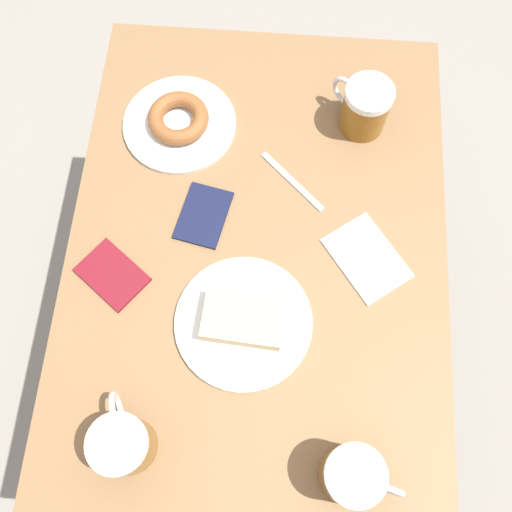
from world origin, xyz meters
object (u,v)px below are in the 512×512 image
object	(u,v)px
beer_mug_center	(365,107)
beer_mug_right	(123,443)
beer_mug_left	(352,476)
passport_near_edge	(204,215)
napkin_folded	(367,258)
plate_with_cake	(243,321)
fork	(292,181)
passport_far_edge	(112,275)
plate_with_donut	(179,121)

from	to	relation	value
beer_mug_center	beer_mug_right	size ratio (longest dim) A/B	0.89
beer_mug_left	passport_near_edge	size ratio (longest dim) A/B	0.96
beer_mug_right	passport_near_edge	xyz separation A→B (m)	(-0.08, -0.44, -0.05)
beer_mug_center	napkin_folded	distance (m)	0.31
plate_with_cake	beer_mug_left	distance (m)	0.32
napkin_folded	fork	size ratio (longest dim) A/B	1.43
plate_with_cake	beer_mug_left	xyz separation A→B (m)	(-0.20, 0.25, 0.04)
plate_with_cake	passport_near_edge	size ratio (longest dim) A/B	1.80
beer_mug_right	fork	distance (m)	0.59
napkin_folded	passport_far_edge	bearing A→B (deg)	8.36
beer_mug_left	passport_far_edge	bearing A→B (deg)	-35.43
plate_with_donut	beer_mug_right	xyz separation A→B (m)	(0.01, 0.64, 0.04)
plate_with_cake	fork	bearing A→B (deg)	-103.84
plate_with_donut	napkin_folded	bearing A→B (deg)	145.67
passport_near_edge	passport_far_edge	bearing A→B (deg)	40.44
plate_with_cake	beer_mug_center	xyz separation A→B (m)	(-0.21, -0.45, 0.04)
passport_far_edge	beer_mug_right	bearing A→B (deg)	104.95
beer_mug_right	passport_far_edge	size ratio (longest dim) A/B	0.87
fork	plate_with_donut	bearing A→B (deg)	-25.29
beer_mug_left	beer_mug_right	size ratio (longest dim) A/B	1.02
plate_with_donut	napkin_folded	world-z (taller)	plate_with_donut
beer_mug_center	passport_far_edge	distance (m)	0.60
passport_far_edge	plate_with_donut	bearing A→B (deg)	-104.35
napkin_folded	passport_far_edge	xyz separation A→B (m)	(0.48, 0.07, 0.00)
napkin_folded	passport_far_edge	world-z (taller)	passport_far_edge
plate_with_donut	passport_far_edge	world-z (taller)	plate_with_donut
beer_mug_center	beer_mug_right	world-z (taller)	same
napkin_folded	passport_near_edge	xyz separation A→B (m)	(0.32, -0.07, 0.00)
plate_with_donut	fork	bearing A→B (deg)	154.71
plate_with_donut	fork	xyz separation A→B (m)	(-0.24, 0.12, -0.01)
plate_with_donut	beer_mug_left	world-z (taller)	beer_mug_left
plate_with_donut	napkin_folded	distance (m)	0.48
beer_mug_left	beer_mug_center	distance (m)	0.70
beer_mug_left	beer_mug_center	xyz separation A→B (m)	(-0.01, -0.70, 0.00)
napkin_folded	fork	world-z (taller)	same
plate_with_cake	fork	size ratio (longest dim) A/B	1.90
beer_mug_right	passport_far_edge	xyz separation A→B (m)	(0.08, -0.30, -0.05)
napkin_folded	beer_mug_center	bearing A→B (deg)	-86.86
passport_far_edge	beer_mug_left	bearing A→B (deg)	144.57
plate_with_donut	fork	size ratio (longest dim) A/B	1.77
fork	passport_near_edge	bearing A→B (deg)	27.64
beer_mug_center	beer_mug_right	distance (m)	0.78
plate_with_cake	beer_mug_right	world-z (taller)	beer_mug_right
fork	passport_far_edge	bearing A→B (deg)	34.32
passport_near_edge	plate_with_donut	bearing A→B (deg)	-70.43
plate_with_cake	fork	xyz separation A→B (m)	(-0.07, -0.30, -0.01)
plate_with_cake	passport_near_edge	bearing A→B (deg)	-65.28
plate_with_cake	napkin_folded	distance (m)	0.27
beer_mug_center	fork	world-z (taller)	beer_mug_center
passport_far_edge	napkin_folded	bearing A→B (deg)	-171.64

